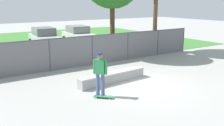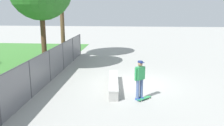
{
  "view_description": "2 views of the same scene",
  "coord_description": "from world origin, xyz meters",
  "px_view_note": "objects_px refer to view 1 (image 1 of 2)",
  "views": [
    {
      "loc": [
        -7.65,
        -9.0,
        3.83
      ],
      "look_at": [
        -0.83,
        1.3,
        0.89
      ],
      "focal_mm": 41.67,
      "sensor_mm": 36.0,
      "label": 1
    },
    {
      "loc": [
        -13.28,
        0.0,
        4.22
      ],
      "look_at": [
        -0.53,
        1.12,
        1.27
      ],
      "focal_mm": 39.53,
      "sensor_mm": 36.0,
      "label": 2
    }
  ],
  "objects_px": {
    "concrete_ledge": "(113,77)",
    "skateboard": "(103,97)",
    "car_white": "(78,35)",
    "car_silver": "(44,37)",
    "skateboarder": "(100,73)"
  },
  "relations": [
    {
      "from": "skateboard",
      "to": "car_white",
      "type": "relative_size",
      "value": 0.17
    },
    {
      "from": "skateboarder",
      "to": "car_silver",
      "type": "height_order",
      "value": "skateboarder"
    },
    {
      "from": "car_silver",
      "to": "car_white",
      "type": "relative_size",
      "value": 1.0
    },
    {
      "from": "concrete_ledge",
      "to": "skateboarder",
      "type": "distance_m",
      "value": 2.14
    },
    {
      "from": "skateboarder",
      "to": "car_white",
      "type": "relative_size",
      "value": 0.43
    },
    {
      "from": "concrete_ledge",
      "to": "car_white",
      "type": "bearing_deg",
      "value": 71.36
    },
    {
      "from": "concrete_ledge",
      "to": "car_white",
      "type": "distance_m",
      "value": 12.29
    },
    {
      "from": "skateboarder",
      "to": "car_silver",
      "type": "xyz_separation_m",
      "value": [
        2.21,
        12.95,
        -0.19
      ]
    },
    {
      "from": "car_silver",
      "to": "car_white",
      "type": "bearing_deg",
      "value": 0.08
    },
    {
      "from": "car_silver",
      "to": "skateboarder",
      "type": "bearing_deg",
      "value": -99.7
    },
    {
      "from": "concrete_ledge",
      "to": "skateboard",
      "type": "height_order",
      "value": "concrete_ledge"
    },
    {
      "from": "concrete_ledge",
      "to": "skateboarder",
      "type": "relative_size",
      "value": 2.05
    },
    {
      "from": "concrete_ledge",
      "to": "car_silver",
      "type": "xyz_separation_m",
      "value": [
        0.72,
        11.63,
        0.58
      ]
    },
    {
      "from": "skateboard",
      "to": "skateboarder",
      "type": "bearing_deg",
      "value": 93.02
    },
    {
      "from": "skateboard",
      "to": "car_silver",
      "type": "xyz_separation_m",
      "value": [
        2.2,
        13.16,
        0.77
      ]
    }
  ]
}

